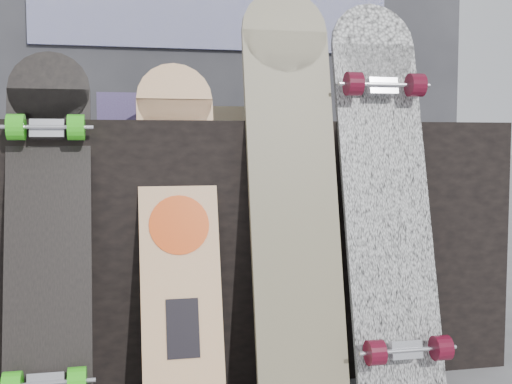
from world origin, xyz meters
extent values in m
cube|color=black|center=(0.00, 0.50, 0.40)|extent=(1.60, 0.60, 0.80)
cube|color=#323136|center=(0.00, 1.35, 1.10)|extent=(2.40, 0.20, 2.20)
cube|color=navy|center=(0.00, 1.24, 1.30)|extent=(1.60, 0.02, 0.30)
cube|color=#4A3670|center=(-0.41, 0.58, 0.85)|extent=(0.18, 0.12, 0.10)
cube|color=#4A3670|center=(0.42, 0.45, 0.86)|extent=(0.14, 0.14, 0.12)
cube|color=#D1B78C|center=(-0.05, 0.59, 0.83)|extent=(0.22, 0.10, 0.06)
cube|color=beige|center=(-0.27, 0.16, 0.43)|extent=(0.22, 0.26, 0.87)
cylinder|color=beige|center=(-0.27, 0.28, 0.86)|extent=(0.22, 0.08, 0.22)
cylinder|color=#FE4D10|center=(-0.27, 0.17, 0.50)|extent=(0.17, 0.05, 0.16)
cube|color=black|center=(-0.27, 0.09, 0.23)|extent=(0.09, 0.05, 0.16)
cube|color=#C3B785|center=(0.06, 0.13, 0.53)|extent=(0.26, 0.26, 1.07)
cylinder|color=#C3B785|center=(0.06, 0.26, 1.07)|extent=(0.26, 0.08, 0.26)
cube|color=white|center=(0.35, 0.13, 0.52)|extent=(0.27, 0.28, 1.04)
cylinder|color=white|center=(0.35, 0.26, 1.04)|extent=(0.27, 0.08, 0.26)
cube|color=silver|center=(0.35, -0.01, 0.16)|extent=(0.09, 0.04, 0.06)
cylinder|color=#530B1D|center=(0.25, -0.03, 0.16)|extent=(0.05, 0.07, 0.07)
cylinder|color=#530B1D|center=(0.45, -0.03, 0.16)|extent=(0.05, 0.07, 0.07)
cube|color=silver|center=(0.35, 0.18, 0.90)|extent=(0.09, 0.04, 0.06)
cylinder|color=#530B1D|center=(0.25, 0.16, 0.91)|extent=(0.05, 0.07, 0.07)
cylinder|color=#530B1D|center=(0.45, 0.16, 0.91)|extent=(0.05, 0.07, 0.07)
cube|color=black|center=(-0.62, 0.13, 0.44)|extent=(0.22, 0.26, 0.89)
cylinder|color=black|center=(-0.62, 0.25, 0.88)|extent=(0.22, 0.08, 0.22)
cube|color=silver|center=(-0.62, 0.00, 0.14)|extent=(0.09, 0.04, 0.06)
cylinder|color=#36CC1C|center=(-0.54, -0.02, 0.14)|extent=(0.04, 0.07, 0.07)
cube|color=silver|center=(-0.62, 0.18, 0.77)|extent=(0.09, 0.04, 0.06)
cylinder|color=#36CC1C|center=(-0.70, 0.16, 0.78)|extent=(0.04, 0.07, 0.07)
cylinder|color=#36CC1C|center=(-0.54, 0.16, 0.78)|extent=(0.04, 0.07, 0.07)
camera|label=1|loc=(-0.43, -1.64, 0.74)|focal=45.00mm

